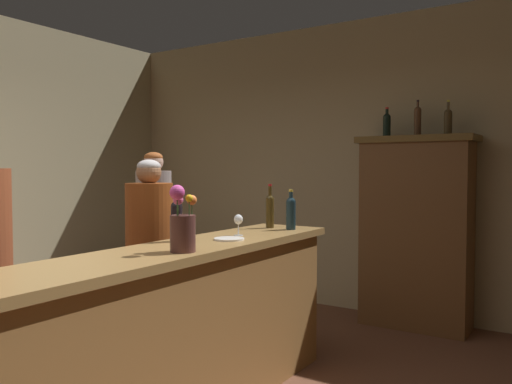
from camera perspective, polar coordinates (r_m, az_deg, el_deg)
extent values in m
cube|color=tan|center=(5.62, 8.54, 2.76)|extent=(5.31, 0.12, 2.96)
cube|color=olive|center=(3.02, -11.32, -16.41)|extent=(0.49, 3.03, 0.96)
cube|color=olive|center=(2.90, -11.41, -6.93)|extent=(0.55, 3.15, 0.05)
cube|color=brown|center=(5.03, 16.95, -4.19)|extent=(0.95, 0.39, 1.75)
cube|color=brown|center=(5.00, 17.08, 5.47)|extent=(1.03, 0.45, 0.06)
cylinder|color=#3F3113|center=(3.97, 1.53, -2.35)|extent=(0.06, 0.06, 0.22)
sphere|color=#3F3113|center=(3.97, 1.53, -0.79)|extent=(0.06, 0.06, 0.06)
cylinder|color=#3F3113|center=(3.96, 1.53, -0.08)|extent=(0.02, 0.02, 0.10)
cylinder|color=red|center=(3.96, 1.53, 0.76)|extent=(0.03, 0.03, 0.02)
cylinder|color=#182C34|center=(3.87, 3.80, -2.60)|extent=(0.07, 0.07, 0.20)
sphere|color=#182C34|center=(3.87, 3.81, -1.11)|extent=(0.07, 0.07, 0.07)
cylinder|color=#182C34|center=(3.86, 3.81, -0.54)|extent=(0.03, 0.03, 0.08)
cylinder|color=gold|center=(3.86, 3.81, 0.15)|extent=(0.03, 0.03, 0.02)
cylinder|color=black|center=(3.28, -8.60, -3.46)|extent=(0.07, 0.07, 0.22)
sphere|color=black|center=(3.27, -8.61, -1.59)|extent=(0.07, 0.07, 0.07)
cylinder|color=black|center=(3.26, -8.62, -0.83)|extent=(0.03, 0.03, 0.09)
cylinder|color=black|center=(3.26, -8.63, 0.08)|extent=(0.03, 0.03, 0.02)
cylinder|color=white|center=(3.53, -1.93, -4.72)|extent=(0.06, 0.06, 0.00)
cylinder|color=white|center=(3.53, -1.93, -4.11)|extent=(0.01, 0.01, 0.07)
ellipsoid|color=white|center=(3.52, -1.93, -2.98)|extent=(0.06, 0.06, 0.07)
cylinder|color=#522E2A|center=(2.87, -7.94, -4.49)|extent=(0.14, 0.14, 0.20)
cylinder|color=#38602D|center=(2.83, -7.26, -2.42)|extent=(0.01, 0.01, 0.17)
sphere|color=gold|center=(2.82, -7.27, -0.68)|extent=(0.04, 0.04, 0.04)
cylinder|color=#38602D|center=(2.89, -6.97, -2.44)|extent=(0.01, 0.01, 0.16)
sphere|color=orange|center=(2.89, -6.98, -0.87)|extent=(0.06, 0.06, 0.06)
cylinder|color=#38602D|center=(2.88, -8.44, -2.45)|extent=(0.01, 0.01, 0.16)
sphere|color=#CA5591|center=(2.87, -8.45, -0.85)|extent=(0.06, 0.06, 0.06)
cylinder|color=#38602D|center=(2.80, -8.53, -2.14)|extent=(0.01, 0.01, 0.20)
sphere|color=#CD4191|center=(2.80, -8.55, -0.05)|extent=(0.08, 0.08, 0.08)
cylinder|color=white|center=(3.33, -2.93, -5.11)|extent=(0.19, 0.19, 0.01)
cylinder|color=black|center=(5.09, 14.01, 6.83)|extent=(0.07, 0.07, 0.18)
sphere|color=black|center=(5.10, 14.02, 7.86)|extent=(0.07, 0.07, 0.07)
cylinder|color=black|center=(5.10, 14.02, 8.29)|extent=(0.03, 0.03, 0.08)
cylinder|color=#B02420|center=(5.11, 14.03, 8.82)|extent=(0.03, 0.03, 0.02)
cylinder|color=#4D301C|center=(5.01, 17.13, 7.15)|extent=(0.06, 0.06, 0.23)
sphere|color=#4D301C|center=(5.02, 17.15, 8.47)|extent=(0.06, 0.06, 0.06)
cylinder|color=#4D301C|center=(5.02, 17.15, 8.90)|extent=(0.02, 0.02, 0.08)
cylinder|color=black|center=(5.03, 17.16, 9.42)|extent=(0.02, 0.02, 0.02)
cylinder|color=#42321B|center=(4.94, 20.11, 6.93)|extent=(0.07, 0.07, 0.19)
sphere|color=#42321B|center=(4.95, 20.13, 8.04)|extent=(0.07, 0.07, 0.07)
cylinder|color=#42321B|center=(4.95, 20.14, 8.60)|extent=(0.02, 0.02, 0.10)
cylinder|color=gold|center=(4.96, 20.15, 9.25)|extent=(0.03, 0.03, 0.02)
cylinder|color=navy|center=(5.02, -10.96, -9.40)|extent=(0.23, 0.23, 0.84)
cylinder|color=#9F8E8A|center=(4.93, -11.03, -1.20)|extent=(0.33, 0.33, 0.60)
sphere|color=#DBAA93|center=(4.91, -11.07, 3.23)|extent=(0.18, 0.18, 0.18)
ellipsoid|color=#A65626|center=(4.92, -11.07, 3.70)|extent=(0.17, 0.17, 0.10)
cylinder|color=#233232|center=(4.05, -11.41, -12.73)|extent=(0.25, 0.25, 0.78)
cylinder|color=brown|center=(3.93, -11.50, -3.19)|extent=(0.35, 0.35, 0.57)
sphere|color=#8F6142|center=(3.91, -11.55, 2.14)|extent=(0.18, 0.18, 0.18)
ellipsoid|color=#B1ABAA|center=(3.91, -11.55, 2.74)|extent=(0.17, 0.17, 0.10)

